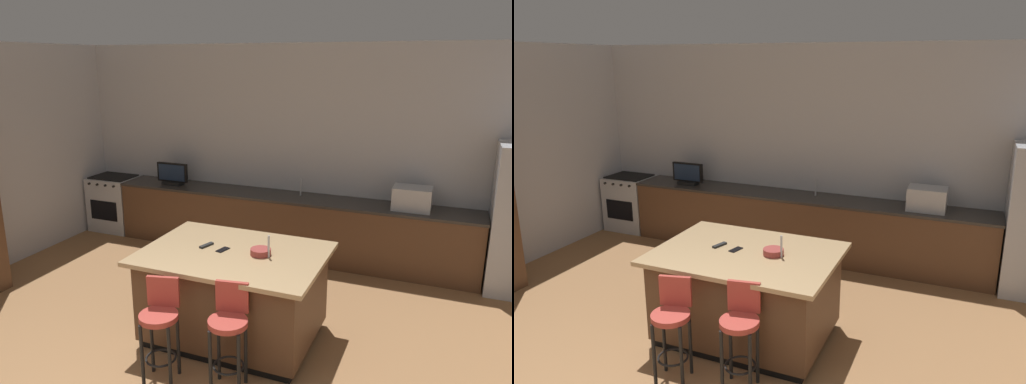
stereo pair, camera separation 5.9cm
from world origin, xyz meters
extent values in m
cube|color=#BCBCC1|center=(0.00, 4.83, 1.50)|extent=(7.57, 0.12, 3.00)
cube|color=brown|center=(-0.10, 4.45, 0.43)|extent=(5.26, 0.60, 0.86)
cube|color=#332D28|center=(-0.10, 4.45, 0.87)|extent=(5.28, 0.62, 0.04)
cube|color=black|center=(0.14, 2.16, 0.04)|extent=(1.56, 1.06, 0.09)
cube|color=brown|center=(0.14, 2.16, 0.49)|extent=(1.64, 1.14, 0.80)
cube|color=tan|center=(0.14, 2.16, 0.91)|extent=(1.80, 1.30, 0.04)
cube|color=#B7BABF|center=(-3.11, 4.45, 0.45)|extent=(0.73, 0.60, 0.89)
cube|color=black|center=(-3.11, 4.15, 0.40)|extent=(0.51, 0.01, 0.32)
cube|color=black|center=(-3.11, 4.45, 0.90)|extent=(0.66, 0.50, 0.02)
cylinder|color=black|center=(-3.35, 4.14, 0.83)|extent=(0.04, 0.03, 0.04)
cylinder|color=black|center=(-3.19, 4.14, 0.83)|extent=(0.04, 0.03, 0.04)
cylinder|color=black|center=(-3.03, 4.14, 0.83)|extent=(0.04, 0.03, 0.04)
cylinder|color=black|center=(-2.87, 4.14, 0.83)|extent=(0.04, 0.03, 0.04)
cube|color=#B7BABF|center=(1.62, 4.45, 1.04)|extent=(0.48, 0.36, 0.30)
cube|color=black|center=(-1.94, 4.40, 0.92)|extent=(0.31, 0.16, 0.05)
cube|color=black|center=(-1.94, 4.40, 1.09)|extent=(0.51, 0.05, 0.29)
cube|color=#1E2D47|center=(-1.94, 4.37, 1.09)|extent=(0.45, 0.01, 0.25)
cylinder|color=#B2B2B7|center=(0.09, 4.55, 1.01)|extent=(0.02, 0.02, 0.24)
cylinder|color=#B2B2B7|center=(0.51, 2.16, 1.05)|extent=(0.02, 0.02, 0.22)
cylinder|color=#B23D33|center=(-0.16, 1.25, 0.64)|extent=(0.34, 0.34, 0.05)
cube|color=#B23D33|center=(-0.19, 1.40, 0.80)|extent=(0.29, 0.11, 0.28)
cylinder|color=black|center=(-0.25, 1.10, 0.31)|extent=(0.03, 0.03, 0.61)
cylinder|color=black|center=(-0.01, 1.16, 0.31)|extent=(0.03, 0.03, 0.61)
cylinder|color=black|center=(-0.31, 1.34, 0.31)|extent=(0.03, 0.03, 0.61)
cylinder|color=black|center=(-0.07, 1.40, 0.31)|extent=(0.03, 0.03, 0.61)
torus|color=black|center=(-0.16, 1.25, 0.23)|extent=(0.28, 0.28, 0.02)
cylinder|color=#B23D33|center=(0.45, 1.37, 0.65)|extent=(0.34, 0.34, 0.05)
cube|color=#B23D33|center=(0.42, 1.52, 0.81)|extent=(0.29, 0.08, 0.28)
cylinder|color=black|center=(0.35, 1.23, 0.31)|extent=(0.03, 0.03, 0.62)
cylinder|color=black|center=(0.59, 1.27, 0.31)|extent=(0.03, 0.03, 0.62)
cylinder|color=black|center=(0.30, 1.47, 0.31)|extent=(0.03, 0.03, 0.62)
cylinder|color=black|center=(0.55, 1.51, 0.31)|extent=(0.03, 0.03, 0.62)
torus|color=black|center=(0.45, 1.37, 0.24)|extent=(0.28, 0.28, 0.02)
cylinder|color=#993833|center=(0.41, 2.19, 0.97)|extent=(0.20, 0.20, 0.06)
cube|color=black|center=(0.02, 2.16, 0.94)|extent=(0.10, 0.16, 0.01)
cube|color=black|center=(-0.18, 2.19, 0.95)|extent=(0.09, 0.18, 0.02)
camera|label=1|loc=(2.05, -1.91, 2.77)|focal=34.26mm
camera|label=2|loc=(2.10, -1.89, 2.77)|focal=34.26mm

